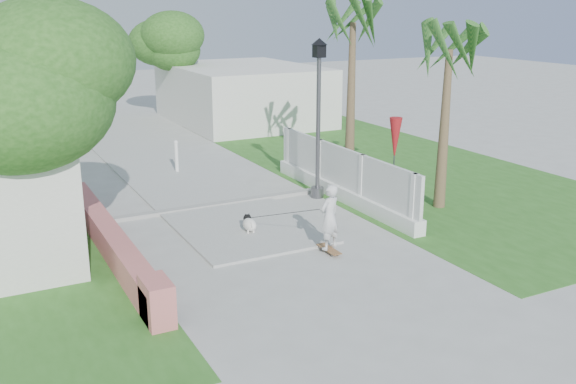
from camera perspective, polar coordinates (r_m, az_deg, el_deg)
ground at (r=12.52m, az=3.63°, el=-8.68°), size 90.00×90.00×0.00m
path_strip at (r=30.74m, az=-15.92°, el=5.82°), size 3.20×36.00×0.06m
curb at (r=17.58m, az=-6.43°, el=-1.14°), size 6.50×0.25×0.10m
grass_right at (r=22.53m, az=8.52°, el=2.56°), size 8.00×20.00×0.01m
pink_wall at (r=14.40m, az=-15.27°, el=-4.50°), size 0.45×8.20×0.80m
lattice_fence at (r=18.04m, az=4.80°, el=1.00°), size 0.35×7.00×1.50m
building_right at (r=30.42m, az=-4.08°, el=8.71°), size 6.00×8.00×2.60m
street_lamp at (r=17.80m, az=2.72°, el=7.03°), size 0.44×0.44×4.44m
bollard at (r=21.16m, az=-9.88°, el=3.21°), size 0.14×0.14×1.09m
patio_umbrella at (r=18.14m, az=9.50°, el=4.63°), size 0.36×0.36×2.30m
tree_left_near at (r=12.85m, az=-21.06°, el=8.70°), size 3.60×3.60×5.28m
tree_path_left at (r=25.90m, az=-21.28°, el=11.97°), size 3.40×3.40×5.23m
tree_path_right at (r=31.11m, az=-10.48°, el=12.72°), size 3.00×3.00×4.79m
tree_path_far at (r=35.86m, az=-22.89°, el=12.70°), size 3.20×3.20×5.17m
palm_far at (r=19.33m, az=5.78°, el=13.84°), size 1.80×1.80×5.30m
palm_near at (r=17.20m, az=14.12°, el=11.38°), size 1.80×1.80×4.70m
skateboarder at (r=14.58m, az=0.11°, el=-2.02°), size 1.38×2.55×1.56m
dog at (r=15.42m, az=-3.47°, el=-2.83°), size 0.37×0.64×0.44m
parked_car at (r=40.82m, az=-18.50°, el=9.06°), size 4.68×3.16×1.48m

